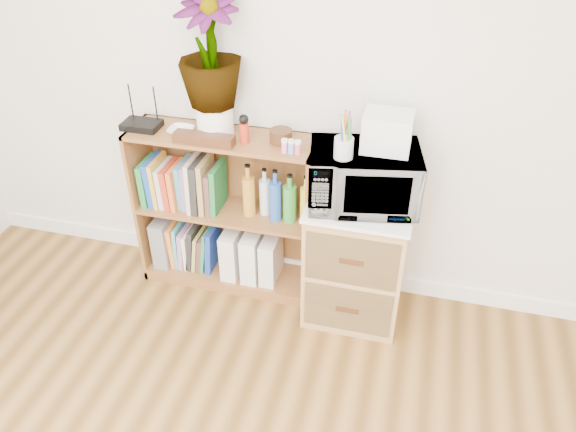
% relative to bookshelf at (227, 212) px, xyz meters
% --- Properties ---
extents(skirting_board, '(4.00, 0.02, 0.10)m').
position_rel_bookshelf_xyz_m(skirting_board, '(0.35, 0.14, -0.42)').
color(skirting_board, white).
rests_on(skirting_board, ground).
extents(bookshelf, '(1.00, 0.30, 0.95)m').
position_rel_bookshelf_xyz_m(bookshelf, '(0.00, 0.00, 0.00)').
color(bookshelf, brown).
rests_on(bookshelf, ground).
extents(wicker_unit, '(0.50, 0.45, 0.70)m').
position_rel_bookshelf_xyz_m(wicker_unit, '(0.75, -0.08, -0.12)').
color(wicker_unit, '#9E7542').
rests_on(wicker_unit, ground).
extents(microwave, '(0.58, 0.44, 0.29)m').
position_rel_bookshelf_xyz_m(microwave, '(0.75, -0.08, 0.39)').
color(microwave, silver).
rests_on(microwave, wicker_unit).
extents(pen_cup, '(0.09, 0.09, 0.10)m').
position_rel_bookshelf_xyz_m(pen_cup, '(0.66, -0.17, 0.58)').
color(pen_cup, silver).
rests_on(pen_cup, microwave).
extents(small_appliance, '(0.22, 0.19, 0.18)m').
position_rel_bookshelf_xyz_m(small_appliance, '(0.84, -0.04, 0.62)').
color(small_appliance, white).
rests_on(small_appliance, microwave).
extents(router, '(0.19, 0.13, 0.04)m').
position_rel_bookshelf_xyz_m(router, '(-0.43, -0.02, 0.49)').
color(router, black).
rests_on(router, bookshelf).
extents(white_bowl, '(0.13, 0.13, 0.03)m').
position_rel_bookshelf_xyz_m(white_bowl, '(-0.21, -0.03, 0.49)').
color(white_bowl, white).
rests_on(white_bowl, bookshelf).
extents(plant_pot, '(0.19, 0.19, 0.16)m').
position_rel_bookshelf_xyz_m(plant_pot, '(-0.03, 0.02, 0.55)').
color(plant_pot, white).
rests_on(plant_pot, bookshelf).
extents(potted_plant, '(0.31, 0.31, 0.56)m').
position_rel_bookshelf_xyz_m(potted_plant, '(-0.03, 0.02, 0.91)').
color(potted_plant, '#367930').
rests_on(potted_plant, plant_pot).
extents(trinket_box, '(0.31, 0.08, 0.05)m').
position_rel_bookshelf_xyz_m(trinket_box, '(-0.05, -0.10, 0.50)').
color(trinket_box, '#39220F').
rests_on(trinket_box, bookshelf).
extents(kokeshi_doll, '(0.05, 0.05, 0.10)m').
position_rel_bookshelf_xyz_m(kokeshi_doll, '(0.14, -0.04, 0.53)').
color(kokeshi_doll, '#B62B16').
rests_on(kokeshi_doll, bookshelf).
extents(wooden_bowl, '(0.11, 0.11, 0.07)m').
position_rel_bookshelf_xyz_m(wooden_bowl, '(0.31, 0.01, 0.51)').
color(wooden_bowl, '#3B2310').
rests_on(wooden_bowl, bookshelf).
extents(paint_jars, '(0.12, 0.04, 0.06)m').
position_rel_bookshelf_xyz_m(paint_jars, '(0.39, -0.09, 0.51)').
color(paint_jars, pink).
rests_on(paint_jars, bookshelf).
extents(file_box, '(0.09, 0.24, 0.30)m').
position_rel_bookshelf_xyz_m(file_box, '(-0.40, 0.00, -0.25)').
color(file_box, slate).
rests_on(file_box, bookshelf).
extents(magazine_holder_left, '(0.09, 0.24, 0.30)m').
position_rel_bookshelf_xyz_m(magazine_holder_left, '(0.03, -0.01, -0.26)').
color(magazine_holder_left, silver).
rests_on(magazine_holder_left, bookshelf).
extents(magazine_holder_mid, '(0.09, 0.24, 0.30)m').
position_rel_bookshelf_xyz_m(magazine_holder_mid, '(0.15, -0.01, -0.26)').
color(magazine_holder_mid, silver).
rests_on(magazine_holder_mid, bookshelf).
extents(magazine_holder_right, '(0.09, 0.22, 0.28)m').
position_rel_bookshelf_xyz_m(magazine_holder_right, '(0.26, -0.01, -0.27)').
color(magazine_holder_right, silver).
rests_on(magazine_holder_right, bookshelf).
extents(cookbooks, '(0.44, 0.20, 0.30)m').
position_rel_bookshelf_xyz_m(cookbooks, '(-0.24, -0.00, 0.16)').
color(cookbooks, '#207839').
rests_on(cookbooks, bookshelf).
extents(liquor_bottles, '(0.45, 0.07, 0.30)m').
position_rel_bookshelf_xyz_m(liquor_bottles, '(0.33, 0.00, 0.17)').
color(liquor_bottles, '#BD7F23').
rests_on(liquor_bottles, bookshelf).
extents(lower_books, '(0.28, 0.19, 0.28)m').
position_rel_bookshelf_xyz_m(lower_books, '(-0.22, 0.00, -0.27)').
color(lower_books, orange).
rests_on(lower_books, bookshelf).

